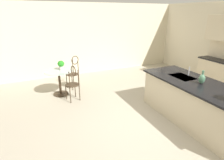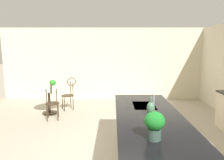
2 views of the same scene
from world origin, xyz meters
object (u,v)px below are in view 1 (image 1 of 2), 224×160
Objects in this scene: chair_near_window at (73,71)px; bistro_table at (60,80)px; chair_by_island at (73,82)px; vase_on_counter at (202,79)px; potted_plant_on_table at (61,65)px.

bistro_table is at bearing -52.28° from chair_near_window.
chair_near_window is 1.02m from chair_by_island.
bistro_table is 3.79m from vase_on_counter.
chair_near_window is at bearing 127.72° from bistro_table.
bistro_table is 0.77× the size of chair_near_window.
vase_on_counter reaches higher than potted_plant_on_table.
chair_near_window is 0.61m from potted_plant_on_table.
chair_near_window is at bearing -147.41° from vase_on_counter.
chair_near_window is 1.00× the size of chair_by_island.
vase_on_counter is (2.17, 2.27, 0.46)m from chair_by_island.
potted_plant_on_table is (0.30, -0.42, 0.32)m from chair_near_window.
chair_by_island reaches higher than potted_plant_on_table.
vase_on_counter reaches higher than chair_near_window.
chair_by_island is (0.99, -0.25, 0.00)m from chair_near_window.
chair_by_island is (0.59, 0.27, 0.13)m from bistro_table.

